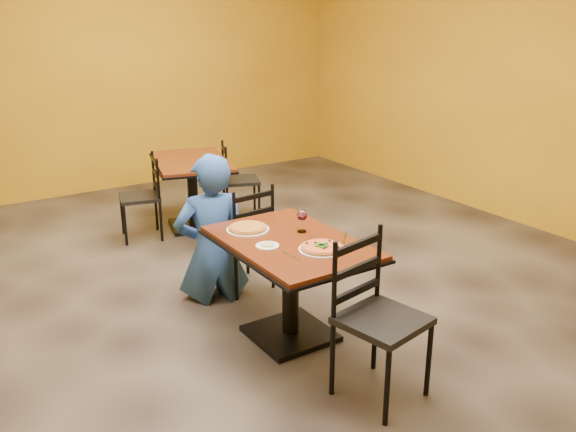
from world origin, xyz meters
TOP-DOWN VIEW (x-y plane):
  - floor at (0.00, 0.00)m, footprint 7.00×8.00m
  - wall_back at (0.00, 4.00)m, footprint 7.00×0.01m
  - wall_right at (3.50, 0.00)m, footprint 0.01×8.00m
  - table_main at (0.00, -0.50)m, footprint 0.83×1.23m
  - table_second at (0.41, 2.03)m, footprint 1.02×1.27m
  - chair_main_near at (0.07, -1.40)m, footprint 0.54×0.54m
  - chair_main_far at (0.12, 0.44)m, footprint 0.45×0.45m
  - chair_second_left at (-0.18, 2.03)m, footprint 0.47×0.47m
  - chair_second_right at (1.00, 2.03)m, footprint 0.51×0.51m
  - diner at (-0.16, 0.42)m, footprint 0.68×0.53m
  - plate_main at (0.07, -0.76)m, footprint 0.31×0.31m
  - pizza_main at (0.07, -0.76)m, footprint 0.28×0.28m
  - plate_far at (-0.15, -0.16)m, footprint 0.31×0.31m
  - pizza_far at (-0.15, -0.16)m, footprint 0.28×0.28m
  - side_plate at (-0.19, -0.51)m, footprint 0.16×0.16m
  - dip at (-0.19, -0.51)m, footprint 0.09×0.09m
  - wine_glass at (0.16, -0.40)m, footprint 0.08×0.08m
  - fork at (-0.15, -0.74)m, footprint 0.02×0.19m
  - knife at (0.34, -0.68)m, footprint 0.15×0.16m

SIDE VIEW (x-z plane):
  - floor at x=0.00m, z-range -0.01..0.01m
  - chair_second_right at x=1.00m, z-range 0.00..0.86m
  - chair_second_left at x=-0.18m, z-range 0.00..0.87m
  - chair_main_far at x=0.12m, z-range 0.00..0.92m
  - chair_main_near at x=0.07m, z-range 0.00..1.02m
  - table_second at x=0.41m, z-range 0.18..0.93m
  - table_main at x=0.00m, z-range 0.18..0.93m
  - diner at x=-0.16m, z-range 0.00..1.21m
  - fork at x=-0.15m, z-range 0.75..0.75m
  - knife at x=0.34m, z-range 0.75..0.75m
  - plate_main at x=0.07m, z-range 0.75..0.76m
  - plate_far at x=-0.15m, z-range 0.75..0.76m
  - side_plate at x=-0.19m, z-range 0.75..0.76m
  - dip at x=-0.19m, z-range 0.76..0.77m
  - pizza_main at x=0.07m, z-range 0.76..0.78m
  - pizza_far at x=-0.15m, z-range 0.76..0.78m
  - wine_glass at x=0.16m, z-range 0.75..0.93m
  - wall_back at x=0.00m, z-range 0.00..3.00m
  - wall_right at x=3.50m, z-range 0.00..3.00m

